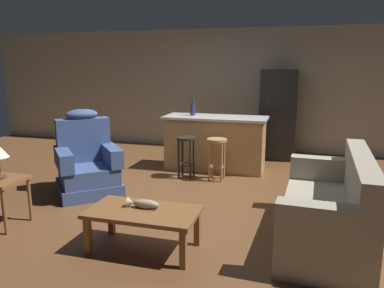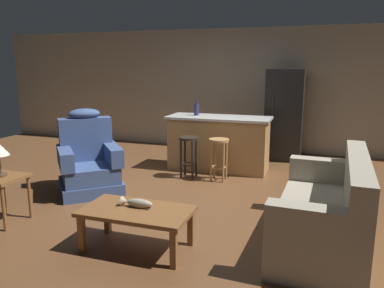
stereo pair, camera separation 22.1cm
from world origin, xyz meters
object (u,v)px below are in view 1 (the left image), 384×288
object	(u,v)px
kitchen_island	(215,143)
refrigerator	(278,114)
recliner_near_lamp	(87,164)
bar_stool_left	(186,150)
bar_stool_right	(217,151)
bottle_tall_green	(193,109)
coffee_table	(143,215)
end_table	(1,187)
fish_figurine	(143,204)
couch	(331,210)

from	to	relation	value
kitchen_island	refrigerator	bearing A→B (deg)	49.94
kitchen_island	refrigerator	xyz separation A→B (m)	(1.01, 1.20, 0.40)
recliner_near_lamp	bar_stool_left	distance (m)	1.61
bar_stool_right	bottle_tall_green	world-z (taller)	bottle_tall_green
bar_stool_right	kitchen_island	bearing A→B (deg)	105.15
refrigerator	kitchen_island	bearing A→B (deg)	-130.06
coffee_table	bottle_tall_green	distance (m)	3.27
end_table	fish_figurine	bearing A→B (deg)	-1.23
bar_stool_right	bottle_tall_green	bearing A→B (deg)	131.83
fish_figurine	couch	world-z (taller)	couch
fish_figurine	kitchen_island	size ratio (longest dim) A/B	0.19
end_table	bar_stool_left	world-z (taller)	bar_stool_left
couch	bottle_tall_green	distance (m)	3.38
refrigerator	coffee_table	bearing A→B (deg)	-103.39
couch	end_table	world-z (taller)	couch
recliner_near_lamp	refrigerator	world-z (taller)	refrigerator
coffee_table	refrigerator	world-z (taller)	refrigerator
coffee_table	end_table	world-z (taller)	end_table
couch	refrigerator	world-z (taller)	refrigerator
couch	recliner_near_lamp	distance (m)	3.37
couch	recliner_near_lamp	xyz separation A→B (m)	(-3.30, 0.68, 0.08)
couch	bar_stool_left	bearing A→B (deg)	-37.29
kitchen_island	bottle_tall_green	size ratio (longest dim) A/B	6.24
recliner_near_lamp	bottle_tall_green	distance (m)	2.17
couch	fish_figurine	bearing A→B (deg)	22.66
bar_stool_left	coffee_table	bearing A→B (deg)	-82.74
bar_stool_right	refrigerator	bearing A→B (deg)	65.38
fish_figurine	bottle_tall_green	bearing A→B (deg)	96.92
fish_figurine	bar_stool_right	size ratio (longest dim) A/B	0.50
bar_stool_left	bar_stool_right	distance (m)	0.51
bar_stool_left	kitchen_island	bearing A→B (deg)	61.51
coffee_table	couch	size ratio (longest dim) A/B	0.57
fish_figurine	couch	xyz separation A→B (m)	(1.84, 0.67, -0.12)
fish_figurine	bottle_tall_green	xyz separation A→B (m)	(-0.38, 3.12, 0.60)
kitchen_island	bar_stool_right	world-z (taller)	kitchen_island
refrigerator	bottle_tall_green	distance (m)	1.86
kitchen_island	bottle_tall_green	world-z (taller)	bottle_tall_green
coffee_table	couch	bearing A→B (deg)	21.69
recliner_near_lamp	bar_stool_left	xyz separation A→B (m)	(1.17, 1.10, 0.05)
couch	bar_stool_left	size ratio (longest dim) A/B	2.85
fish_figurine	bottle_tall_green	world-z (taller)	bottle_tall_green
coffee_table	fish_figurine	xyz separation A→B (m)	(-0.02, 0.05, 0.10)
fish_figurine	refrigerator	distance (m)	4.43
bottle_tall_green	bar_stool_left	bearing A→B (deg)	-82.87
coffee_table	recliner_near_lamp	bearing A→B (deg)	136.72
kitchen_island	bar_stool_left	distance (m)	0.72
kitchen_island	refrigerator	world-z (taller)	refrigerator
fish_figurine	bottle_tall_green	distance (m)	3.20
bar_stool_left	refrigerator	bearing A→B (deg)	53.56
bar_stool_left	bar_stool_right	world-z (taller)	same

